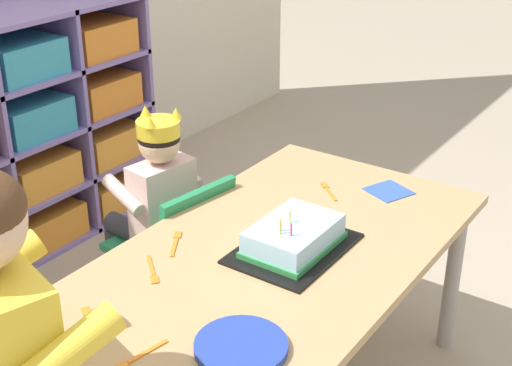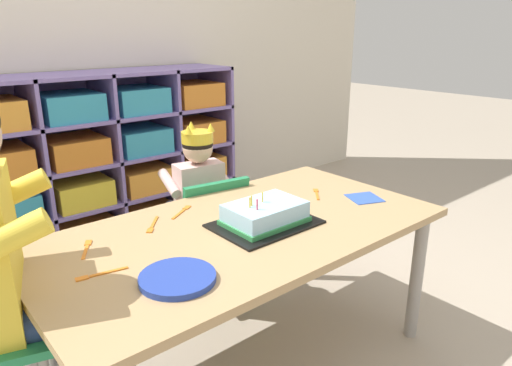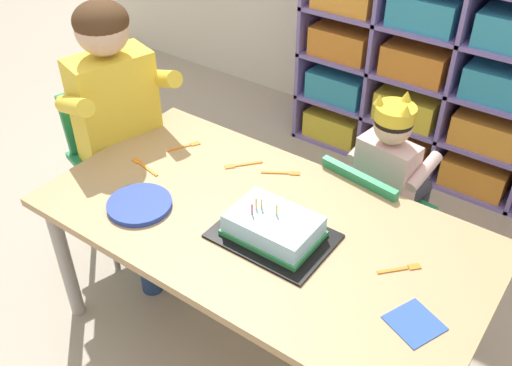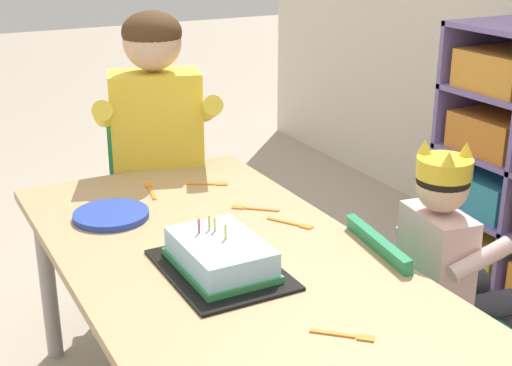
{
  "view_description": "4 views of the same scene",
  "coord_description": "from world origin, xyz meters",
  "px_view_note": "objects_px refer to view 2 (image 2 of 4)",
  "views": [
    {
      "loc": [
        -1.39,
        -0.92,
        1.59
      ],
      "look_at": [
        0.04,
        0.07,
        0.75
      ],
      "focal_mm": 50.68,
      "sensor_mm": 36.0,
      "label": 1
    },
    {
      "loc": [
        -0.91,
        -1.15,
        1.22
      ],
      "look_at": [
        0.09,
        0.03,
        0.7
      ],
      "focal_mm": 32.69,
      "sensor_mm": 36.0,
      "label": 2
    },
    {
      "loc": [
        0.78,
        -1.11,
        1.74
      ],
      "look_at": [
        -0.03,
        0.02,
        0.69
      ],
      "focal_mm": 40.26,
      "sensor_mm": 36.0,
      "label": 3
    },
    {
      "loc": [
        1.44,
        -0.67,
        1.35
      ],
      "look_at": [
        0.11,
        0.03,
        0.79
      ],
      "focal_mm": 50.28,
      "sensor_mm": 36.0,
      "label": 4
    }
  ],
  "objects_px": {
    "fork_scattered_mid_table": "(98,274)",
    "adult_helper_seated": "(9,249)",
    "fork_at_table_front_edge": "(182,211)",
    "paper_plate_stack": "(178,278)",
    "fork_near_child_seat": "(152,226)",
    "classroom_chair_blue": "(207,226)",
    "fork_beside_plate_stack": "(87,248)",
    "birthday_cake_on_tray": "(265,216)",
    "activity_table": "(242,242)",
    "fork_by_napkin": "(317,193)",
    "child_with_crown": "(195,189)"
  },
  "relations": [
    {
      "from": "classroom_chair_blue",
      "to": "birthday_cake_on_tray",
      "type": "distance_m",
      "value": 0.57
    },
    {
      "from": "adult_helper_seated",
      "to": "fork_near_child_seat",
      "type": "bearing_deg",
      "value": -60.71
    },
    {
      "from": "classroom_chair_blue",
      "to": "fork_by_napkin",
      "type": "bearing_deg",
      "value": 132.44
    },
    {
      "from": "activity_table",
      "to": "fork_beside_plate_stack",
      "type": "height_order",
      "value": "fork_beside_plate_stack"
    },
    {
      "from": "classroom_chair_blue",
      "to": "adult_helper_seated",
      "type": "height_order",
      "value": "adult_helper_seated"
    },
    {
      "from": "child_with_crown",
      "to": "fork_scattered_mid_table",
      "type": "height_order",
      "value": "child_with_crown"
    },
    {
      "from": "paper_plate_stack",
      "to": "fork_at_table_front_edge",
      "type": "distance_m",
      "value": 0.5
    },
    {
      "from": "paper_plate_stack",
      "to": "fork_beside_plate_stack",
      "type": "distance_m",
      "value": 0.37
    },
    {
      "from": "fork_by_napkin",
      "to": "fork_scattered_mid_table",
      "type": "relative_size",
      "value": 0.74
    },
    {
      "from": "paper_plate_stack",
      "to": "fork_near_child_seat",
      "type": "relative_size",
      "value": 1.81
    },
    {
      "from": "birthday_cake_on_tray",
      "to": "fork_by_napkin",
      "type": "relative_size",
      "value": 3.31
    },
    {
      "from": "classroom_chair_blue",
      "to": "paper_plate_stack",
      "type": "relative_size",
      "value": 2.92
    },
    {
      "from": "fork_scattered_mid_table",
      "to": "adult_helper_seated",
      "type": "bearing_deg",
      "value": 162.2
    },
    {
      "from": "activity_table",
      "to": "child_with_crown",
      "type": "bearing_deg",
      "value": 72.23
    },
    {
      "from": "fork_near_child_seat",
      "to": "fork_at_table_front_edge",
      "type": "height_order",
      "value": "same"
    },
    {
      "from": "activity_table",
      "to": "fork_near_child_seat",
      "type": "relative_size",
      "value": 12.27
    },
    {
      "from": "birthday_cake_on_tray",
      "to": "fork_scattered_mid_table",
      "type": "xyz_separation_m",
      "value": [
        -0.58,
        0.04,
        -0.03
      ]
    },
    {
      "from": "paper_plate_stack",
      "to": "fork_at_table_front_edge",
      "type": "bearing_deg",
      "value": 56.9
    },
    {
      "from": "birthday_cake_on_tray",
      "to": "fork_by_napkin",
      "type": "xyz_separation_m",
      "value": [
        0.37,
        0.1,
        -0.03
      ]
    },
    {
      "from": "activity_table",
      "to": "fork_at_table_front_edge",
      "type": "bearing_deg",
      "value": 108.3
    },
    {
      "from": "paper_plate_stack",
      "to": "fork_beside_plate_stack",
      "type": "height_order",
      "value": "paper_plate_stack"
    },
    {
      "from": "fork_near_child_seat",
      "to": "child_with_crown",
      "type": "bearing_deg",
      "value": -8.19
    },
    {
      "from": "activity_table",
      "to": "fork_beside_plate_stack",
      "type": "distance_m",
      "value": 0.51
    },
    {
      "from": "fork_by_napkin",
      "to": "fork_beside_plate_stack",
      "type": "relative_size",
      "value": 0.88
    },
    {
      "from": "child_with_crown",
      "to": "fork_near_child_seat",
      "type": "relative_size",
      "value": 7.2
    },
    {
      "from": "classroom_chair_blue",
      "to": "fork_scattered_mid_table",
      "type": "relative_size",
      "value": 4.25
    },
    {
      "from": "adult_helper_seated",
      "to": "fork_scattered_mid_table",
      "type": "height_order",
      "value": "adult_helper_seated"
    },
    {
      "from": "paper_plate_stack",
      "to": "fork_scattered_mid_table",
      "type": "bearing_deg",
      "value": 131.73
    },
    {
      "from": "fork_scattered_mid_table",
      "to": "fork_near_child_seat",
      "type": "distance_m",
      "value": 0.34
    },
    {
      "from": "fork_beside_plate_stack",
      "to": "paper_plate_stack",
      "type": "bearing_deg",
      "value": 46.71
    },
    {
      "from": "classroom_chair_blue",
      "to": "fork_beside_plate_stack",
      "type": "xyz_separation_m",
      "value": [
        -0.64,
        -0.29,
        0.2
      ]
    },
    {
      "from": "child_with_crown",
      "to": "fork_at_table_front_edge",
      "type": "bearing_deg",
      "value": 58.88
    },
    {
      "from": "fork_at_table_front_edge",
      "to": "activity_table",
      "type": "bearing_deg",
      "value": 76.13
    },
    {
      "from": "fork_at_table_front_edge",
      "to": "fork_near_child_seat",
      "type": "bearing_deg",
      "value": -14.54
    },
    {
      "from": "classroom_chair_blue",
      "to": "adult_helper_seated",
      "type": "relative_size",
      "value": 0.57
    },
    {
      "from": "paper_plate_stack",
      "to": "fork_beside_plate_stack",
      "type": "relative_size",
      "value": 1.73
    },
    {
      "from": "fork_scattered_mid_table",
      "to": "fork_beside_plate_stack",
      "type": "distance_m",
      "value": 0.19
    },
    {
      "from": "child_with_crown",
      "to": "classroom_chair_blue",
      "type": "bearing_deg",
      "value": 90.79
    },
    {
      "from": "fork_scattered_mid_table",
      "to": "fork_beside_plate_stack",
      "type": "relative_size",
      "value": 1.19
    },
    {
      "from": "birthday_cake_on_tray",
      "to": "fork_by_napkin",
      "type": "bearing_deg",
      "value": 15.11
    },
    {
      "from": "adult_helper_seated",
      "to": "fork_beside_plate_stack",
      "type": "relative_size",
      "value": 8.91
    },
    {
      "from": "activity_table",
      "to": "fork_at_table_front_edge",
      "type": "relative_size",
      "value": 11.54
    },
    {
      "from": "activity_table",
      "to": "fork_beside_plate_stack",
      "type": "xyz_separation_m",
      "value": [
        -0.47,
        0.18,
        0.06
      ]
    },
    {
      "from": "classroom_chair_blue",
      "to": "fork_scattered_mid_table",
      "type": "xyz_separation_m",
      "value": [
        -0.68,
        -0.47,
        0.2
      ]
    },
    {
      "from": "fork_scattered_mid_table",
      "to": "fork_at_table_front_edge",
      "type": "relative_size",
      "value": 1.17
    },
    {
      "from": "fork_near_child_seat",
      "to": "adult_helper_seated",
      "type": "bearing_deg",
      "value": 142.74
    },
    {
      "from": "classroom_chair_blue",
      "to": "fork_beside_plate_stack",
      "type": "relative_size",
      "value": 5.05
    },
    {
      "from": "fork_at_table_front_edge",
      "to": "fork_by_napkin",
      "type": "bearing_deg",
      "value": 128.12
    },
    {
      "from": "fork_beside_plate_stack",
      "to": "classroom_chair_blue",
      "type": "bearing_deg",
      "value": 143.06
    },
    {
      "from": "adult_helper_seated",
      "to": "fork_at_table_front_edge",
      "type": "height_order",
      "value": "adult_helper_seated"
    }
  ]
}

